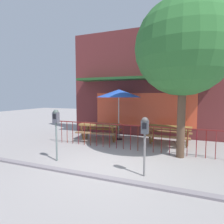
{
  "coord_description": "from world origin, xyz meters",
  "views": [
    {
      "loc": [
        2.11,
        -5.06,
        2.09
      ],
      "look_at": [
        -0.78,
        2.19,
        1.4
      ],
      "focal_mm": 30.4,
      "sensor_mm": 36.0,
      "label": 1
    }
  ],
  "objects_px": {
    "picnic_table_left": "(99,127)",
    "parking_meter_near": "(145,131)",
    "patio_umbrella": "(119,94)",
    "parking_meter_far": "(56,121)",
    "picnic_table_right": "(169,130)",
    "street_tree": "(183,48)"
  },
  "relations": [
    {
      "from": "picnic_table_left",
      "to": "picnic_table_right",
      "type": "relative_size",
      "value": 1.01
    },
    {
      "from": "picnic_table_left",
      "to": "picnic_table_right",
      "type": "height_order",
      "value": "same"
    },
    {
      "from": "patio_umbrella",
      "to": "parking_meter_far",
      "type": "distance_m",
      "value": 3.7
    },
    {
      "from": "picnic_table_left",
      "to": "parking_meter_far",
      "type": "xyz_separation_m",
      "value": [
        -0.08,
        -2.99,
        0.66
      ]
    },
    {
      "from": "patio_umbrella",
      "to": "street_tree",
      "type": "distance_m",
      "value": 3.56
    },
    {
      "from": "picnic_table_left",
      "to": "parking_meter_near",
      "type": "height_order",
      "value": "parking_meter_near"
    },
    {
      "from": "picnic_table_left",
      "to": "parking_meter_far",
      "type": "height_order",
      "value": "parking_meter_far"
    },
    {
      "from": "patio_umbrella",
      "to": "picnic_table_left",
      "type": "bearing_deg",
      "value": -147.22
    },
    {
      "from": "parking_meter_near",
      "to": "parking_meter_far",
      "type": "bearing_deg",
      "value": 177.74
    },
    {
      "from": "street_tree",
      "to": "patio_umbrella",
      "type": "bearing_deg",
      "value": 149.39
    },
    {
      "from": "picnic_table_right",
      "to": "parking_meter_near",
      "type": "bearing_deg",
      "value": -94.73
    },
    {
      "from": "patio_umbrella",
      "to": "parking_meter_near",
      "type": "distance_m",
      "value": 4.22
    },
    {
      "from": "picnic_table_right",
      "to": "street_tree",
      "type": "distance_m",
      "value": 3.43
    },
    {
      "from": "patio_umbrella",
      "to": "parking_meter_far",
      "type": "bearing_deg",
      "value": -103.68
    },
    {
      "from": "picnic_table_right",
      "to": "parking_meter_far",
      "type": "bearing_deg",
      "value": -132.62
    },
    {
      "from": "street_tree",
      "to": "parking_meter_near",
      "type": "bearing_deg",
      "value": -112.61
    },
    {
      "from": "parking_meter_near",
      "to": "street_tree",
      "type": "relative_size",
      "value": 0.3
    },
    {
      "from": "picnic_table_left",
      "to": "parking_meter_far",
      "type": "distance_m",
      "value": 3.06
    },
    {
      "from": "picnic_table_right",
      "to": "street_tree",
      "type": "xyz_separation_m",
      "value": [
        0.52,
        -1.57,
        3.0
      ]
    },
    {
      "from": "picnic_table_left",
      "to": "parking_meter_near",
      "type": "bearing_deg",
      "value": -48.4
    },
    {
      "from": "patio_umbrella",
      "to": "street_tree",
      "type": "relative_size",
      "value": 0.45
    },
    {
      "from": "street_tree",
      "to": "picnic_table_left",
      "type": "bearing_deg",
      "value": 161.95
    }
  ]
}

